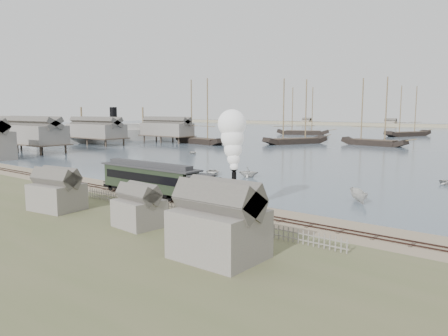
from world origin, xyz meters
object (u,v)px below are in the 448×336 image
Objects in this scene: locomotive at (228,166)px; beached_dinghy at (141,187)px; steamship at (114,124)px; passenger_coach at (149,178)px.

locomotive is 2.87× the size of beached_dinghy.
beached_dinghy is 94.10m from steamship.
steamship reaches higher than locomotive.
steamship is (-81.16, 56.74, 3.43)m from passenger_coach.
beached_dinghy is at bearing -110.26° from steamship.
beached_dinghy is 0.07× the size of steamship.
locomotive is 12.47m from passenger_coach.
steamship is (-76.72, 54.22, 5.37)m from beached_dinghy.
steamship reaches higher than beached_dinghy.
passenger_coach is at bearing -81.43° from beached_dinghy.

